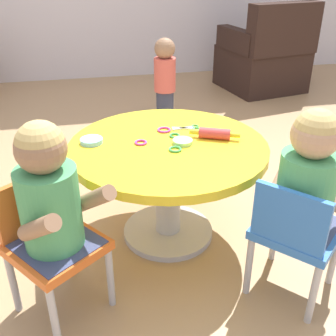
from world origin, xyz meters
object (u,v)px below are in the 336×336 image
at_px(toddler_standing, 165,78).
at_px(craft_scissors, 190,128).
at_px(craft_table, 168,167).
at_px(rolling_pin, 215,134).
at_px(child_chair_left, 51,242).
at_px(child_chair_right, 295,232).
at_px(seated_child_right, 308,176).
at_px(seated_child_left, 49,193).
at_px(armchair_dark, 265,59).

xyz_separation_m(toddler_standing, craft_scissors, (-0.15, -1.35, 0.14)).
xyz_separation_m(craft_table, rolling_pin, (0.22, 0.01, 0.14)).
relative_size(child_chair_left, craft_scissors, 3.89).
xyz_separation_m(child_chair_right, toddler_standing, (-0.10, 1.98, 0.05)).
bearing_deg(craft_table, rolling_pin, 2.01).
bearing_deg(child_chair_right, seated_child_right, 41.80).
distance_m(toddler_standing, craft_scissors, 1.36).
bearing_deg(craft_scissors, rolling_pin, -60.69).
xyz_separation_m(craft_table, seated_child_right, (0.42, -0.46, 0.15)).
relative_size(seated_child_left, child_chair_right, 0.95).
bearing_deg(craft_scissors, child_chair_right, -68.46).
height_order(child_chair_left, toddler_standing, toddler_standing).
height_order(armchair_dark, craft_scissors, armchair_dark).
height_order(child_chair_right, toddler_standing, toddler_standing).
xyz_separation_m(child_chair_right, seated_child_right, (0.03, 0.03, 0.23)).
distance_m(toddler_standing, rolling_pin, 1.49).
bearing_deg(toddler_standing, seated_child_right, -86.31).
bearing_deg(craft_table, seated_child_left, -142.18).
xyz_separation_m(child_chair_right, armchair_dark, (1.05, 2.64, 0.00)).
height_order(craft_table, child_chair_right, child_chair_right).
distance_m(seated_child_left, seated_child_right, 0.92).
height_order(child_chair_right, seated_child_right, seated_child_right).
xyz_separation_m(child_chair_left, craft_scissors, (0.66, 0.50, 0.19)).
xyz_separation_m(craft_table, craft_scissors, (0.14, 0.15, 0.12)).
bearing_deg(child_chair_left, seated_child_left, -52.65).
bearing_deg(seated_child_left, craft_table, 37.82).
distance_m(armchair_dark, rolling_pin, 2.47).
relative_size(toddler_standing, craft_scissors, 4.88).
xyz_separation_m(child_chair_left, toddler_standing, (0.81, 1.84, 0.05)).
relative_size(child_chair_left, seated_child_left, 1.05).
relative_size(craft_table, child_chair_right, 1.66).
relative_size(craft_table, seated_child_right, 1.75).
bearing_deg(child_chair_right, armchair_dark, 68.36).
bearing_deg(seated_child_left, armchair_dark, 52.66).
xyz_separation_m(child_chair_right, rolling_pin, (-0.17, 0.50, 0.21)).
bearing_deg(child_chair_right, child_chair_left, 171.40).
bearing_deg(craft_scissors, armchair_dark, 57.05).
xyz_separation_m(child_chair_left, rolling_pin, (0.74, 0.36, 0.21)).
bearing_deg(craft_scissors, seated_child_right, -65.27).
height_order(seated_child_left, rolling_pin, seated_child_left).
height_order(child_chair_left, armchair_dark, armchair_dark).
height_order(armchair_dark, toddler_standing, armchair_dark).
relative_size(craft_table, seated_child_left, 1.75).
xyz_separation_m(seated_child_left, armchair_dark, (1.93, 2.53, -0.22)).
bearing_deg(rolling_pin, child_chair_left, -153.97).
bearing_deg(toddler_standing, child_chair_right, -87.22).
distance_m(seated_child_right, armchair_dark, 2.81).
bearing_deg(craft_scissors, craft_table, -133.72).
xyz_separation_m(child_chair_left, child_chair_right, (0.91, -0.14, 0.00)).
xyz_separation_m(craft_table, toddler_standing, (0.29, 1.49, -0.02)).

